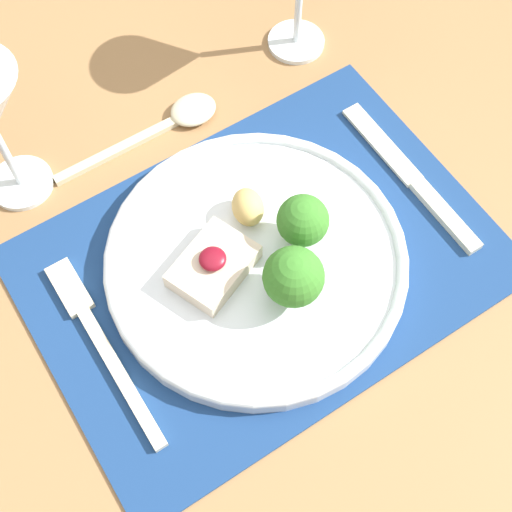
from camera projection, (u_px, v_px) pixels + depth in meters
ground_plane at (259, 439)px, 1.34m from camera, size 8.00×8.00×0.00m
dining_table at (262, 297)px, 0.75m from camera, size 1.44×1.12×0.74m
placemat at (262, 263)px, 0.68m from camera, size 0.43×0.31×0.00m
dinner_plate at (258, 259)px, 0.66m from camera, size 0.28×0.28×0.08m
fork at (98, 337)px, 0.64m from camera, size 0.02×0.20×0.01m
knife at (418, 185)px, 0.71m from camera, size 0.02×0.20×0.01m
spoon at (175, 119)px, 0.75m from camera, size 0.19×0.04×0.01m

